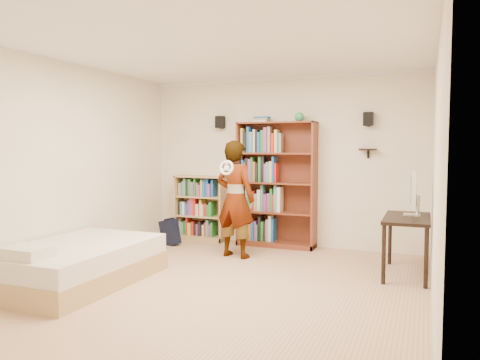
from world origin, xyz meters
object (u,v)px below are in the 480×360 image
object	(u,v)px
daybed	(77,259)
person	(235,199)
computer_desk	(406,246)
low_bookshelf	(201,208)
tall_bookshelf	(276,185)

from	to	relation	value
daybed	person	world-z (taller)	person
computer_desk	daybed	bearing A→B (deg)	-153.41
low_bookshelf	daybed	size ratio (longest dim) A/B	0.56
daybed	computer_desk	bearing A→B (deg)	26.59
person	low_bookshelf	bearing A→B (deg)	-31.55
daybed	low_bookshelf	bearing A→B (deg)	85.84
low_bookshelf	person	bearing A→B (deg)	-42.36
low_bookshelf	person	xyz separation A→B (m)	(1.02, -0.93, 0.29)
person	computer_desk	bearing A→B (deg)	-171.91
daybed	person	bearing A→B (deg)	57.12
computer_desk	daybed	xyz separation A→B (m)	(-3.56, -1.78, -0.08)
tall_bookshelf	computer_desk	world-z (taller)	tall_bookshelf
low_bookshelf	computer_desk	distance (m)	3.51
person	tall_bookshelf	bearing A→B (deg)	-99.29
tall_bookshelf	low_bookshelf	world-z (taller)	tall_bookshelf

